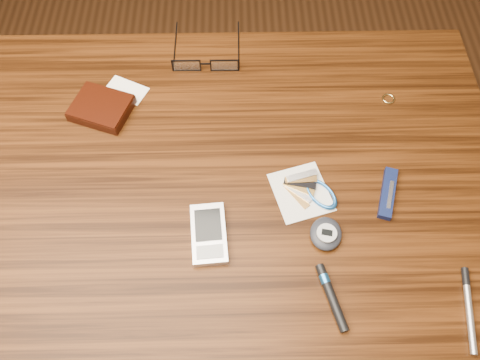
{
  "coord_description": "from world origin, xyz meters",
  "views": [
    {
      "loc": [
        0.05,
        -0.36,
        1.42
      ],
      "look_at": [
        0.06,
        0.01,
        0.76
      ],
      "focal_mm": 35.0,
      "sensor_mm": 36.0,
      "label": 1
    }
  ],
  "objects": [
    {
      "name": "notepad_keys",
      "position": [
        0.17,
        -0.01,
        0.75
      ],
      "size": [
        0.12,
        0.11,
        0.01
      ],
      "color": "silver",
      "rests_on": "desk"
    },
    {
      "name": "desk",
      "position": [
        0.0,
        0.0,
        0.65
      ],
      "size": [
        1.0,
        0.7,
        0.75
      ],
      "color": "#361A08",
      "rests_on": "ground"
    },
    {
      "name": "silver_pen",
      "position": [
        0.38,
        -0.2,
        0.75
      ],
      "size": [
        0.03,
        0.12,
        0.01
      ],
      "color": "#A9A9AE",
      "rests_on": "desk"
    },
    {
      "name": "pedometer",
      "position": [
        0.18,
        -0.09,
        0.76
      ],
      "size": [
        0.06,
        0.06,
        0.02
      ],
      "color": "#20232C",
      "rests_on": "desk"
    },
    {
      "name": "pda_phone",
      "position": [
        0.01,
        -0.09,
        0.76
      ],
      "size": [
        0.06,
        0.1,
        0.01
      ],
      "color": "silver",
      "rests_on": "desk"
    },
    {
      "name": "wallet_and_card",
      "position": [
        -0.19,
        0.16,
        0.76
      ],
      "size": [
        0.14,
        0.14,
        0.02
      ],
      "color": "black",
      "rests_on": "desk"
    },
    {
      "name": "black_blue_pen",
      "position": [
        0.18,
        -0.18,
        0.76
      ],
      "size": [
        0.04,
        0.1,
        0.01
      ],
      "color": "black",
      "rests_on": "desk"
    },
    {
      "name": "pocket_knife",
      "position": [
        0.29,
        -0.02,
        0.76
      ],
      "size": [
        0.05,
        0.09,
        0.01
      ],
      "color": "#0B1937",
      "rests_on": "desk"
    },
    {
      "name": "ground",
      "position": [
        0.0,
        0.0,
        0.0
      ],
      "size": [
        3.8,
        3.8,
        0.0
      ],
      "primitive_type": "plane",
      "color": "#472814",
      "rests_on": "ground"
    },
    {
      "name": "gold_ring",
      "position": [
        0.33,
        0.18,
        0.75
      ],
      "size": [
        0.03,
        0.03,
        0.0
      ],
      "primitive_type": "torus",
      "rotation": [
        0.0,
        0.0,
        -0.38
      ],
      "color": "tan",
      "rests_on": "desk"
    },
    {
      "name": "eyeglasses",
      "position": [
        -0.0,
        0.26,
        0.76
      ],
      "size": [
        0.13,
        0.13,
        0.03
      ],
      "color": "black",
      "rests_on": "desk"
    }
  ]
}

